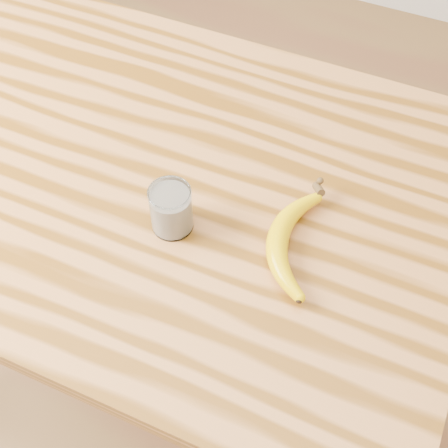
% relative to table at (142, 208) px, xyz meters
% --- Properties ---
extents(table, '(1.20, 0.80, 0.90)m').
position_rel_table_xyz_m(table, '(0.00, 0.00, 0.00)').
color(table, '#B07037').
rests_on(table, ground).
extents(smoothie_glass, '(0.07, 0.07, 0.09)m').
position_rel_table_xyz_m(smoothie_glass, '(0.12, -0.09, 0.17)').
color(smoothie_glass, white).
rests_on(smoothie_glass, table).
extents(banana, '(0.16, 0.30, 0.04)m').
position_rel_table_xyz_m(banana, '(0.29, -0.06, 0.15)').
color(banana, '#DEB400').
rests_on(banana, table).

